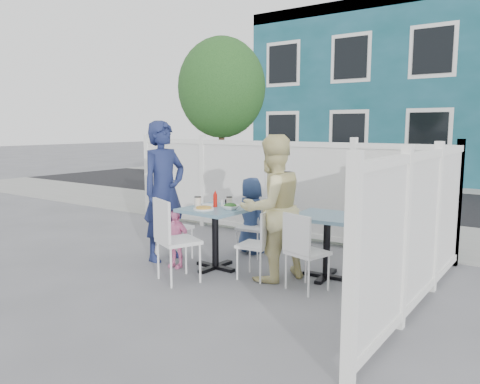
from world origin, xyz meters
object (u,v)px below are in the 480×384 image
Objects in this scene: main_table at (215,222)px; chair_right at (260,239)px; chair_back at (255,222)px; man at (164,191)px; utility_cabinet at (208,180)px; toddler at (175,239)px; spare_table at (327,229)px; chair_left at (169,221)px; chair_near at (172,234)px; boy at (251,215)px; woman at (272,208)px.

main_table is 0.72m from chair_right.
chair_back is 0.44× the size of man.
utility_cabinet is 1.49× the size of chair_right.
main_table reaches higher than toddler.
toddler is (-1.17, -0.24, -0.11)m from chair_right.
spare_table is 0.87× the size of chair_left.
chair_near is at bearing -125.14° from man.
boy reaches higher than chair_back.
man reaches higher than toddler.
woman reaches higher than chair_near.
chair_back reaches higher than main_table.
woman is (0.11, 0.08, 0.38)m from chair_right.
man is (-0.90, -0.90, 0.47)m from chair_back.
chair_near is (2.94, -4.28, -0.05)m from utility_cabinet.
woman reaches higher than chair_right.
chair_left is at bearing 82.65° from chair_right.
woman reaches higher than utility_cabinet.
man is at bearing 162.06° from chair_near.
main_table is at bearing 21.22° from toddler.
main_table is 0.92m from boy.
utility_cabinet is 5.19m from chair_near.
main_table reaches higher than spare_table.
man reaches higher than woman.
main_table is 0.72× the size of boy.
utility_cabinet reaches higher than main_table.
boy is (0.03, 1.63, -0.03)m from chair_near.
utility_cabinet is 1.14× the size of boy.
spare_table is 1.06× the size of toddler.
chair_near is 0.63m from toddler.
chair_back is at bearing 164.22° from spare_table.
utility_cabinet is 1.51× the size of chair_back.
boy is at bearing 140.61° from chair_left.
chair_left is 1.10× the size of chair_right.
chair_near is at bearing -58.69° from toddler.
chair_near is (-0.79, -0.70, 0.09)m from chair_right.
spare_table is at bearing 63.11° from chair_near.
utility_cabinet reaches higher than toddler.
utility_cabinet is at bearing -148.36° from chair_left.
chair_left is 0.48× the size of man.
chair_right is at bearing -1.53° from main_table.
man reaches higher than utility_cabinet.
chair_right reaches higher than main_table.
chair_near is (-1.43, -1.20, -0.02)m from spare_table.
chair_left is at bearing -179.40° from main_table.
chair_right is 1.06m from chair_near.
chair_left is (-0.80, -0.01, -0.08)m from main_table.
toddler is at bearing -157.80° from spare_table.
boy is (2.97, -2.64, -0.08)m from utility_cabinet.
chair_near is 0.90× the size of boy.
chair_left is at bearing -40.77° from man.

